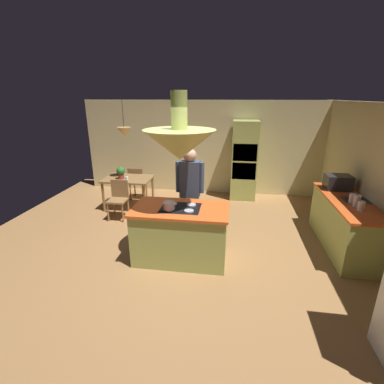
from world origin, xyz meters
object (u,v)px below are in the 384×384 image
object	(u,v)px
microwave_on_counter	(338,182)
cooking_pot_on_cooktop	(169,206)
chair_facing_island	(119,197)
potted_plant_on_table	(121,172)
cup_on_table	(127,179)
kitchen_island	(181,233)
dining_table	(128,182)
oven_tower	(244,161)
chair_by_back_wall	(137,181)
canister_sugar	(357,201)
canister_tea	(352,198)
canister_flour	(361,206)
person_at_island	(190,189)

from	to	relation	value
microwave_on_counter	cooking_pot_on_cooktop	distance (m)	3.37
microwave_on_counter	chair_facing_island	bearing A→B (deg)	179.11
potted_plant_on_table	microwave_on_counter	size ratio (longest dim) A/B	0.65
cup_on_table	microwave_on_counter	distance (m)	4.52
kitchen_island	dining_table	distance (m)	2.71
oven_tower	chair_by_back_wall	world-z (taller)	oven_tower
cup_on_table	canister_sugar	xyz separation A→B (m)	(4.49, -1.42, 0.22)
canister_tea	microwave_on_counter	bearing A→B (deg)	90.00
dining_table	microwave_on_counter	bearing A→B (deg)	-8.73
potted_plant_on_table	cup_on_table	distance (m)	0.24
microwave_on_counter	chair_by_back_wall	bearing A→B (deg)	163.74
dining_table	chair_by_back_wall	bearing A→B (deg)	90.00
canister_flour	canister_tea	bearing A→B (deg)	90.00
chair_by_back_wall	dining_table	bearing A→B (deg)	90.00
canister_tea	microwave_on_counter	distance (m)	0.75
dining_table	canister_flour	xyz separation A→B (m)	(4.54, -1.80, 0.35)
cooking_pot_on_cooktop	canister_tea	bearing A→B (deg)	14.71
oven_tower	chair_facing_island	bearing A→B (deg)	-147.70
microwave_on_counter	cooking_pot_on_cooktop	xyz separation A→B (m)	(-3.00, -1.53, -0.06)
oven_tower	canister_tea	distance (m)	3.12
canister_sugar	oven_tower	bearing A→B (deg)	122.18
canister_flour	oven_tower	bearing A→B (deg)	120.58
canister_tea	dining_table	bearing A→B (deg)	162.38
canister_sugar	chair_by_back_wall	bearing A→B (deg)	153.65
kitchen_island	cup_on_table	xyz separation A→B (m)	(-1.65, 1.90, 0.34)
oven_tower	canister_flour	world-z (taller)	oven_tower
oven_tower	chair_facing_island	distance (m)	3.35
cup_on_table	canister_sugar	world-z (taller)	canister_sugar
dining_table	chair_facing_island	xyz separation A→B (m)	(0.00, -0.63, -0.15)
cup_on_table	canister_sugar	bearing A→B (deg)	-17.55
oven_tower	person_at_island	size ratio (longest dim) A/B	1.17
microwave_on_counter	kitchen_island	bearing A→B (deg)	-153.72
kitchen_island	cooking_pot_on_cooktop	bearing A→B (deg)	-140.91
kitchen_island	chair_by_back_wall	xyz separation A→B (m)	(-1.70, 2.73, 0.04)
kitchen_island	cup_on_table	size ratio (longest dim) A/B	17.46
canister_tea	chair_facing_island	bearing A→B (deg)	169.82
chair_by_back_wall	chair_facing_island	bearing A→B (deg)	90.00
chair_facing_island	microwave_on_counter	distance (m)	4.58
dining_table	chair_by_back_wall	size ratio (longest dim) A/B	1.31
person_at_island	canister_sugar	bearing A→B (deg)	-5.03
chair_by_back_wall	canister_sugar	world-z (taller)	canister_sugar
oven_tower	canister_sugar	xyz separation A→B (m)	(1.74, -2.77, -0.00)
chair_facing_island	canister_sugar	size ratio (longest dim) A/B	4.34
chair_facing_island	microwave_on_counter	bearing A→B (deg)	-0.89
chair_by_back_wall	canister_sugar	size ratio (longest dim) A/B	4.34
potted_plant_on_table	cup_on_table	xyz separation A→B (m)	(0.18, -0.11, -0.12)
canister_sugar	microwave_on_counter	world-z (taller)	microwave_on_counter
oven_tower	canister_sugar	bearing A→B (deg)	-57.82
chair_facing_island	canister_tea	bearing A→B (deg)	-10.18
canister_flour	canister_sugar	size ratio (longest dim) A/B	0.79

